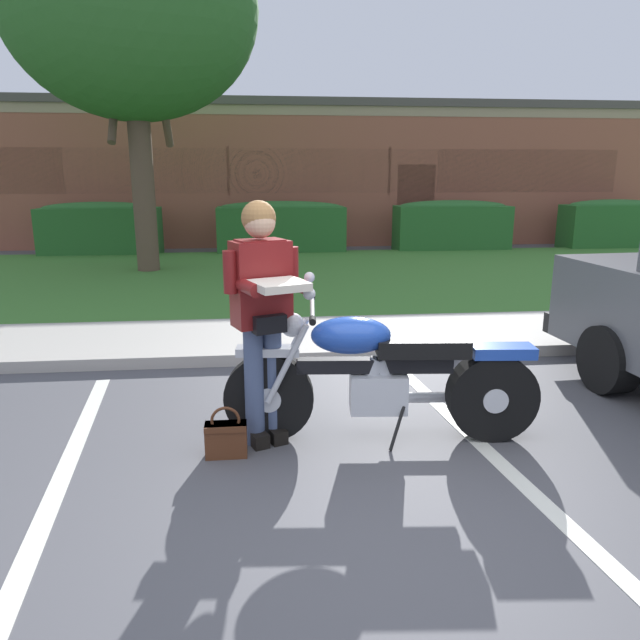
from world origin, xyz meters
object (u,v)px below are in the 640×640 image
object	(u,v)px
hedge_right	(612,223)
brick_building	(236,174)
shade_tree	(131,10)
hedge_center_left	(281,226)
hedge_center_right	(452,224)
hedge_left	(101,227)
motorcycle	(394,376)
handbag	(226,436)
rider_person	(263,305)

from	to	relation	value
hedge_right	brick_building	world-z (taller)	brick_building
shade_tree	hedge_center_left	size ratio (longest dim) A/B	2.16
hedge_center_right	hedge_center_left	bearing A→B (deg)	-180.00
shade_tree	hedge_left	bearing A→B (deg)	119.48
shade_tree	hedge_center_right	distance (m)	8.41
motorcycle	shade_tree	distance (m)	9.27
handbag	shade_tree	xyz separation A→B (m)	(-1.87, 7.86, 4.51)
hedge_left	brick_building	world-z (taller)	brick_building
handbag	hedge_center_right	distance (m)	11.71
hedge_left	rider_person	bearing A→B (deg)	-70.51
motorcycle	handbag	size ratio (longest dim) A/B	6.23
motorcycle	brick_building	bearing A→B (deg)	95.45
rider_person	handbag	distance (m)	0.92
hedge_left	hedge_center_left	size ratio (longest dim) A/B	0.89
hedge_left	brick_building	bearing A→B (deg)	66.72
motorcycle	hedge_center_right	world-z (taller)	hedge_center_right
hedge_center_right	hedge_right	xyz separation A→B (m)	(4.21, -0.00, 0.00)
motorcycle	hedge_center_left	xyz separation A→B (m)	(-0.38, 10.41, 0.17)
rider_person	hedge_center_right	distance (m)	11.42
rider_person	handbag	world-z (taller)	rider_person
rider_person	hedge_center_left	world-z (taller)	rider_person
motorcycle	hedge_right	size ratio (longest dim) A/B	0.89
brick_building	shade_tree	bearing A→B (deg)	-98.39
hedge_center_left	hedge_center_right	distance (m)	4.21
motorcycle	hedge_left	bearing A→B (deg)	113.78
rider_person	shade_tree	size ratio (longest dim) A/B	0.26
hedge_center_right	rider_person	bearing A→B (deg)	-114.58
hedge_center_left	rider_person	bearing A→B (deg)	-92.96
hedge_center_left	hedge_center_right	bearing A→B (deg)	0.00
rider_person	hedge_left	bearing A→B (deg)	109.49
hedge_right	rider_person	bearing A→B (deg)	-130.79
hedge_center_left	hedge_right	world-z (taller)	same
hedge_left	hedge_right	world-z (taller)	same
hedge_left	motorcycle	bearing A→B (deg)	-66.22
handbag	brick_building	distance (m)	17.50
hedge_right	brick_building	size ratio (longest dim) A/B	0.10
motorcycle	hedge_center_left	bearing A→B (deg)	92.08
handbag	hedge_left	xyz separation A→B (m)	(-3.40, 10.57, 0.51)
shade_tree	hedge_right	xyz separation A→B (m)	(11.09, 2.71, -4.00)
handbag	brick_building	size ratio (longest dim) A/B	0.01
hedge_center_left	hedge_right	bearing A→B (deg)	-0.00
handbag	hedge_center_right	xyz separation A→B (m)	(5.02, 10.57, 0.51)
handbag	hedge_left	world-z (taller)	hedge_left
hedge_center_left	brick_building	world-z (taller)	brick_building
hedge_right	brick_building	distance (m)	11.92
shade_tree	hedge_center_right	size ratio (longest dim) A/B	2.35
shade_tree	hedge_center_left	xyz separation A→B (m)	(2.68, 2.71, -4.00)
hedge_left	hedge_center_left	xyz separation A→B (m)	(4.21, 0.00, 0.00)
rider_person	hedge_center_left	xyz separation A→B (m)	(0.54, 10.38, -0.36)
hedge_center_right	brick_building	distance (m)	8.84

